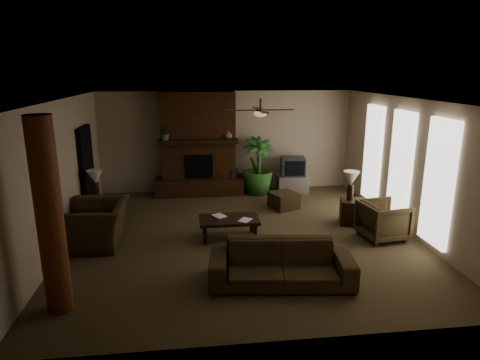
{
  "coord_description": "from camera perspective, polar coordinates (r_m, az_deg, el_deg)",
  "views": [
    {
      "loc": [
        -1.02,
        -7.98,
        3.35
      ],
      "look_at": [
        0.0,
        0.4,
        1.1
      ],
      "focal_mm": 31.0,
      "sensor_mm": 36.0,
      "label": 1
    }
  ],
  "objects": [
    {
      "name": "room_shell",
      "position": [
        8.28,
        0.33,
        1.3
      ],
      "size": [
        7.0,
        7.0,
        7.0
      ],
      "color": "brown",
      "rests_on": "ground"
    },
    {
      "name": "fireplace",
      "position": [
        11.42,
        -5.72,
        3.76
      ],
      "size": [
        2.4,
        0.7,
        2.8
      ],
      "color": "#4B2914",
      "rests_on": "ground"
    },
    {
      "name": "windows",
      "position": [
        9.53,
        21.22,
        1.79
      ],
      "size": [
        0.08,
        3.65,
        2.35
      ],
      "color": "white",
      "rests_on": "ground"
    },
    {
      "name": "log_column",
      "position": [
        6.22,
        -24.71,
        -4.76
      ],
      "size": [
        0.36,
        0.36,
        2.8
      ],
      "primitive_type": "cylinder",
      "color": "brown",
      "rests_on": "ground"
    },
    {
      "name": "doorway",
      "position": [
        10.33,
        -20.3,
        1.12
      ],
      "size": [
        0.1,
        1.0,
        2.1
      ],
      "primitive_type": "cube",
      "color": "black",
      "rests_on": "ground"
    },
    {
      "name": "ceiling_fan",
      "position": [
        8.44,
        2.82,
        9.33
      ],
      "size": [
        1.35,
        1.35,
        0.37
      ],
      "color": "#2F2214",
      "rests_on": "ceiling"
    },
    {
      "name": "sofa",
      "position": [
        6.77,
        5.72,
        -10.5
      ],
      "size": [
        2.36,
        0.93,
        0.9
      ],
      "primitive_type": "imported",
      "rotation": [
        0.0,
        0.0,
        -0.12
      ],
      "color": "#3D2F1A",
      "rests_on": "ground"
    },
    {
      "name": "armchair_left",
      "position": [
        8.59,
        -19.22,
        -4.86
      ],
      "size": [
        0.86,
        1.3,
        1.13
      ],
      "primitive_type": "imported",
      "rotation": [
        0.0,
        0.0,
        -1.58
      ],
      "color": "#3D2F1A",
      "rests_on": "ground"
    },
    {
      "name": "armchair_right",
      "position": [
        8.92,
        19.14,
        -5.06
      ],
      "size": [
        0.89,
        0.94,
        0.86
      ],
      "primitive_type": "imported",
      "rotation": [
        0.0,
        0.0,
        1.71
      ],
      "color": "#3D2F1A",
      "rests_on": "ground"
    },
    {
      "name": "coffee_table",
      "position": [
        8.47,
        -1.53,
        -5.64
      ],
      "size": [
        1.2,
        0.7,
        0.43
      ],
      "color": "black",
      "rests_on": "ground"
    },
    {
      "name": "ottoman",
      "position": [
        10.39,
        6.03,
        -2.81
      ],
      "size": [
        0.78,
        0.78,
        0.4
      ],
      "primitive_type": "cube",
      "rotation": [
        0.0,
        0.0,
        0.38
      ],
      "color": "#3D2F1A",
      "rests_on": "ground"
    },
    {
      "name": "tv_stand",
      "position": [
        11.73,
        7.2,
        -0.53
      ],
      "size": [
        0.85,
        0.5,
        0.5
      ],
      "primitive_type": "cube",
      "rotation": [
        0.0,
        0.0,
        -0.01
      ],
      "color": "#B9B9BB",
      "rests_on": "ground"
    },
    {
      "name": "tv",
      "position": [
        11.58,
        7.29,
        1.87
      ],
      "size": [
        0.7,
        0.59,
        0.52
      ],
      "color": "#333436",
      "rests_on": "tv_stand"
    },
    {
      "name": "floor_vase",
      "position": [
        11.56,
        -1.09,
        0.3
      ],
      "size": [
        0.34,
        0.34,
        0.77
      ],
      "color": "black",
      "rests_on": "ground"
    },
    {
      "name": "floor_plant",
      "position": [
        11.51,
        2.45,
        0.26
      ],
      "size": [
        1.32,
        1.76,
        0.88
      ],
      "primitive_type": "imported",
      "rotation": [
        0.0,
        0.0,
        0.31
      ],
      "color": "#316126",
      "rests_on": "ground"
    },
    {
      "name": "side_table_left",
      "position": [
        9.94,
        -18.99,
        -3.94
      ],
      "size": [
        0.61,
        0.61,
        0.55
      ],
      "primitive_type": "cube",
      "rotation": [
        0.0,
        0.0,
        -0.25
      ],
      "color": "black",
      "rests_on": "ground"
    },
    {
      "name": "lamp_left",
      "position": [
        9.77,
        -19.31,
        0.16
      ],
      "size": [
        0.45,
        0.45,
        0.65
      ],
      "color": "#2F2214",
      "rests_on": "side_table_left"
    },
    {
      "name": "side_table_right",
      "position": [
        9.63,
        15.12,
        -4.25
      ],
      "size": [
        0.61,
        0.61,
        0.55
      ],
      "primitive_type": "cube",
      "rotation": [
        0.0,
        0.0,
        -0.27
      ],
      "color": "black",
      "rests_on": "ground"
    },
    {
      "name": "lamp_right",
      "position": [
        9.44,
        15.05,
        -0.01
      ],
      "size": [
        0.46,
        0.46,
        0.65
      ],
      "color": "#2F2214",
      "rests_on": "side_table_right"
    },
    {
      "name": "mantel_plant",
      "position": [
        11.06,
        -10.25,
        6.23
      ],
      "size": [
        0.46,
        0.5,
        0.33
      ],
      "primitive_type": "imported",
      "rotation": [
        0.0,
        0.0,
        0.23
      ],
      "color": "#316126",
      "rests_on": "fireplace"
    },
    {
      "name": "mantel_vase",
      "position": [
        11.17,
        -1.65,
        6.26
      ],
      "size": [
        0.27,
        0.28,
        0.22
      ],
      "primitive_type": "imported",
      "rotation": [
        0.0,
        0.0,
        0.25
      ],
      "color": "brown",
      "rests_on": "fireplace"
    },
    {
      "name": "book_a",
      "position": [
        8.44,
        -3.48,
        -4.3
      ],
      "size": [
        0.2,
        0.13,
        0.29
      ],
      "primitive_type": "imported",
      "rotation": [
        0.0,
        0.0,
        0.53
      ],
      "color": "#999999",
      "rests_on": "coffee_table"
    },
    {
      "name": "book_b",
      "position": [
        8.31,
        0.05,
        -4.58
      ],
      "size": [
        0.19,
        0.14,
        0.29
      ],
      "primitive_type": "imported",
      "rotation": [
        0.0,
        0.0,
        -0.62
      ],
      "color": "#999999",
      "rests_on": "coffee_table"
    }
  ]
}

